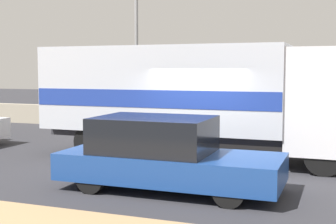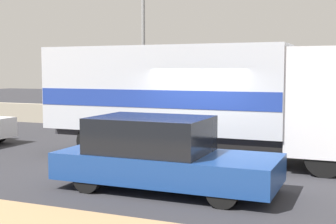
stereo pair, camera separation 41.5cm
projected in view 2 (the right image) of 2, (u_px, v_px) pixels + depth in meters
ground_plane at (183, 177)px, 10.81m from camera, size 80.00×80.00×0.00m
stone_wall_backdrop at (256, 123)px, 18.09m from camera, size 60.00×0.35×0.87m
street_lamp at (143, 17)px, 18.51m from camera, size 0.56×0.28×8.01m
box_truck at (196, 94)px, 12.94m from camera, size 8.67×2.56×3.11m
car_hatchback at (161, 155)px, 9.62m from camera, size 4.54×1.83×1.50m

